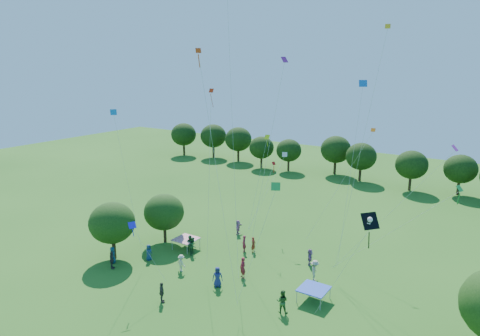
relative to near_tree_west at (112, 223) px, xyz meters
name	(u,v)px	position (x,y,z in m)	size (l,w,h in m)	color
near_tree_west	(112,223)	(0.00, 0.00, 0.00)	(4.40, 4.40, 5.63)	#422B19
near_tree_north	(164,212)	(1.44, 5.64, -0.30)	(4.21, 4.21, 5.25)	#422B19
treeline	(374,158)	(12.92, 41.52, 0.44)	(88.01, 8.77, 6.77)	#422B19
tent_red_stripe	(186,239)	(4.45, 5.53, -2.61)	(2.20, 2.20, 1.10)	#BB1636
tent_blue	(314,289)	(19.49, 3.46, -2.61)	(2.20, 2.20, 1.10)	#1C43BB
crowd_person_0	(113,255)	(0.75, -0.82, -2.83)	(0.81, 0.44, 1.63)	navy
crowd_person_1	(253,245)	(10.66, 8.62, -2.85)	(0.60, 0.38, 1.60)	maroon
crowd_person_2	(193,246)	(5.90, 4.90, -2.75)	(0.88, 0.48, 1.78)	#204C25
crowd_person_3	(181,263)	(7.31, 1.50, -2.84)	(1.05, 0.47, 1.61)	#BEBC98
crowd_person_4	(162,293)	(9.52, -3.39, -2.79)	(1.00, 0.45, 1.70)	#433E35
crowd_person_5	(238,227)	(6.80, 11.66, -2.82)	(1.55, 0.55, 1.66)	#AF669A
crowd_person_6	(149,252)	(3.16, 1.53, -2.86)	(0.78, 0.42, 1.58)	navy
crowd_person_7	(244,244)	(9.82, 8.17, -2.79)	(0.64, 0.41, 1.72)	maroon
crowd_person_8	(190,243)	(5.20, 5.25, -2.79)	(0.84, 0.46, 1.71)	#296139
crowd_person_9	(315,271)	(18.24, 6.52, -2.69)	(1.25, 0.56, 1.92)	#ACA68A
crowd_person_10	(112,260)	(1.61, -1.65, -2.80)	(1.00, 0.45, 1.70)	#3F3533
crowd_person_11	(310,257)	(16.59, 9.16, -2.86)	(1.47, 0.52, 1.57)	#8A508A
crowd_person_12	(217,277)	(11.72, 1.06, -2.75)	(0.88, 0.48, 1.78)	navy
crowd_person_13	(243,268)	(12.66, 3.57, -2.70)	(0.71, 0.45, 1.89)	maroon
crowd_person_14	(282,301)	(18.15, 0.60, -2.72)	(0.91, 0.49, 1.84)	#2D5926
pirate_kite	(369,223)	(24.66, -0.97, 5.49)	(4.17, 1.42, 8.42)	black
red_high_kite	(228,11)	(11.54, 3.12, 18.81)	(2.98, 2.72, 26.30)	red
small_kite_0	(355,160)	(18.60, 14.37, 5.77)	(5.17, 3.54, 11.23)	#CD5D0C
small_kite_1	(211,133)	(13.65, -2.08, 10.18)	(3.36, 0.41, 18.22)	#FF400D
small_kite_2	(368,119)	(21.61, 7.51, 10.69)	(3.17, 0.31, 20.00)	#F8A816
small_kite_3	(422,214)	(26.69, 4.35, 4.89)	(9.63, 4.02, 9.77)	#157829
small_kite_4	(358,117)	(19.88, 10.63, 10.43)	(0.79, 4.09, 15.85)	#115DB1
small_kite_5	(275,113)	(14.60, 5.38, 10.89)	(2.80, 1.56, 17.74)	#921877
small_kite_6	(279,167)	(10.48, 13.99, 4.06)	(2.27, 4.53, 7.96)	silver
small_kite_7	(121,147)	(3.49, -1.35, 7.96)	(0.80, 2.08, 13.54)	#0C75B7
small_kite_8	(269,176)	(9.13, 14.43, 2.79)	(0.56, 4.76, 6.61)	red
small_kite_9	(210,146)	(10.80, 1.53, 8.40)	(0.98, 0.31, 15.31)	red
small_kite_10	(264,154)	(9.48, 12.55, 5.70)	(1.16, 2.39, 10.00)	#BCDA13
small_kite_11	(270,204)	(17.81, -0.93, 5.44)	(2.79, 1.48, 9.29)	#188730
small_kite_12	(135,231)	(6.97, -3.43, 1.84)	(2.59, 1.50, 4.92)	#1515D5
small_kite_13	(423,180)	(26.09, 7.34, 6.53)	(8.58, 0.58, 11.65)	#9D1A96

